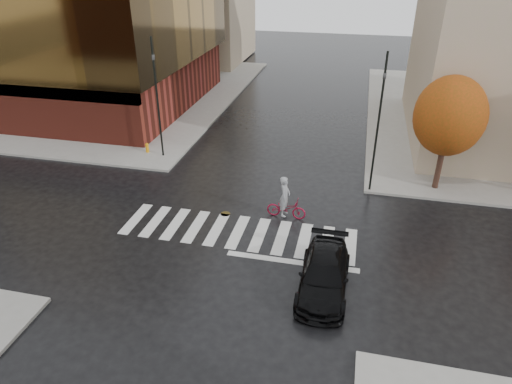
# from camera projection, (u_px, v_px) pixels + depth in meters

# --- Properties ---
(ground) EXTENTS (120.00, 120.00, 0.00)m
(ground) POSITION_uv_depth(u_px,v_px,m) (235.00, 237.00, 22.20)
(ground) COLOR black
(ground) RESTS_ON ground
(sidewalk_nw) EXTENTS (30.00, 30.00, 0.15)m
(sidewalk_nw) POSITION_uv_depth(u_px,v_px,m) (84.00, 91.00, 44.31)
(sidewalk_nw) COLOR gray
(sidewalk_nw) RESTS_ON ground
(crosswalk) EXTENTS (12.00, 3.00, 0.01)m
(crosswalk) POSITION_uv_depth(u_px,v_px,m) (238.00, 232.00, 22.63)
(crosswalk) COLOR silver
(crosswalk) RESTS_ON ground
(office_glass) EXTENTS (27.00, 19.00, 16.00)m
(office_glass) POSITION_uv_depth(u_px,v_px,m) (36.00, 3.00, 38.02)
(office_glass) COLOR maroon
(office_glass) RESTS_ON sidewalk_nw
(tree_ne_a) EXTENTS (3.80, 3.80, 6.50)m
(tree_ne_a) POSITION_uv_depth(u_px,v_px,m) (450.00, 116.00, 24.43)
(tree_ne_a) COLOR black
(tree_ne_a) RESTS_ON sidewalk_ne
(sedan) EXTENTS (1.98, 4.85, 1.41)m
(sedan) POSITION_uv_depth(u_px,v_px,m) (324.00, 275.00, 18.59)
(sedan) COLOR black
(sedan) RESTS_ON ground
(cyclist) EXTENTS (2.09, 0.83, 2.33)m
(cyclist) POSITION_uv_depth(u_px,v_px,m) (286.00, 204.00, 23.48)
(cyclist) COLOR maroon
(cyclist) RESTS_ON ground
(traffic_light_nw) EXTENTS (0.22, 0.19, 7.65)m
(traffic_light_nw) POSITION_uv_depth(u_px,v_px,m) (156.00, 91.00, 28.43)
(traffic_light_nw) COLOR black
(traffic_light_nw) RESTS_ON sidewalk_nw
(traffic_light_ne) EXTENTS (0.20, 0.23, 7.77)m
(traffic_light_ne) POSITION_uv_depth(u_px,v_px,m) (379.00, 115.00, 24.14)
(traffic_light_ne) COLOR black
(traffic_light_ne) RESTS_ON sidewalk_ne
(fire_hydrant) EXTENTS (0.23, 0.23, 0.66)m
(fire_hydrant) POSITION_uv_depth(u_px,v_px,m) (147.00, 147.00, 30.80)
(fire_hydrant) COLOR orange
(fire_hydrant) RESTS_ON sidewalk_nw
(manhole) EXTENTS (0.69, 0.69, 0.01)m
(manhole) POSITION_uv_depth(u_px,v_px,m) (225.00, 214.00, 24.13)
(manhole) COLOR #51421D
(manhole) RESTS_ON ground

